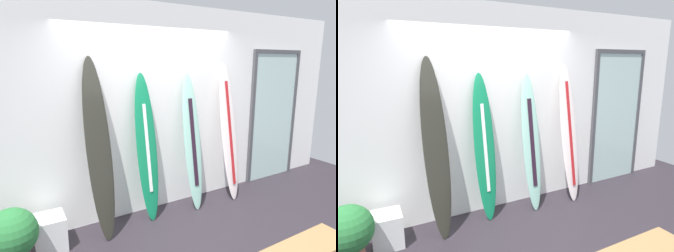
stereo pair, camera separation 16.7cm
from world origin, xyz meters
The scene contains 8 objects.
wall_back centered at (0.00, 1.30, 1.40)m, with size 7.20×0.20×2.80m, color white.
surfboard_charcoal centered at (-0.86, 0.94, 1.06)m, with size 0.30×0.49×2.13m.
surfboard_emerald centered at (-0.21, 1.01, 0.96)m, with size 0.30×0.35×1.93m.
surfboard_seafoam centered at (0.48, 0.97, 0.94)m, with size 0.28×0.41×1.91m.
surfboard_ivory centered at (1.13, 0.95, 1.01)m, with size 0.31×0.43×2.03m.
display_block_left centered at (-1.47, 0.93, 0.19)m, with size 0.33×0.33×0.39m.
glass_door centered at (2.36, 1.18, 1.16)m, with size 1.12×0.06×2.25m.
potted_plant centered at (-1.83, 0.69, 0.40)m, with size 0.49×0.49×0.68m.
Camera 2 is at (-1.66, -2.34, 2.05)m, focal length 31.21 mm.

